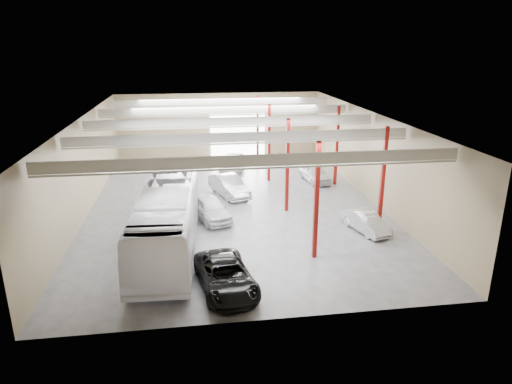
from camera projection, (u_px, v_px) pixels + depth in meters
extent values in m
cube|color=#4E4E53|center=(234.00, 204.00, 36.07)|extent=(22.00, 32.00, 0.01)
cube|color=#B0B1AC|center=(233.00, 115.00, 33.88)|extent=(22.00, 32.00, 0.12)
cube|color=#78684B|center=(219.00, 125.00, 50.02)|extent=(22.00, 0.12, 7.00)
cube|color=#78684B|center=(269.00, 250.00, 19.93)|extent=(22.00, 0.12, 7.00)
cube|color=#78684B|center=(84.00, 166.00, 33.48)|extent=(0.12, 32.00, 7.00)
cube|color=#78684B|center=(370.00, 156.00, 36.47)|extent=(0.12, 32.00, 7.00)
cube|color=white|center=(238.00, 134.00, 50.46)|extent=(6.00, 0.20, 5.00)
cube|color=maroon|center=(316.00, 201.00, 26.09)|extent=(0.25, 0.25, 7.00)
cube|color=maroon|center=(287.00, 166.00, 33.61)|extent=(0.25, 0.25, 7.00)
cube|color=maroon|center=(269.00, 143.00, 41.13)|extent=(0.25, 0.25, 7.00)
cube|color=maroon|center=(258.00, 129.00, 47.72)|extent=(0.25, 0.25, 7.00)
cube|color=maroon|center=(383.00, 178.00, 30.63)|extent=(0.25, 0.25, 7.00)
cube|color=maroon|center=(337.00, 146.00, 40.03)|extent=(0.25, 0.25, 7.00)
cube|color=beige|center=(256.00, 161.00, 22.74)|extent=(21.60, 0.15, 0.60)
cube|color=beige|center=(256.00, 168.00, 22.86)|extent=(21.60, 0.10, 0.10)
cube|color=beige|center=(242.00, 137.00, 28.38)|extent=(21.60, 0.15, 0.60)
cube|color=beige|center=(242.00, 143.00, 28.51)|extent=(21.60, 0.10, 0.10)
cube|color=beige|center=(233.00, 121.00, 34.02)|extent=(21.60, 0.15, 0.60)
cube|color=beige|center=(233.00, 127.00, 34.15)|extent=(21.60, 0.10, 0.10)
cube|color=beige|center=(226.00, 110.00, 39.67)|extent=(21.60, 0.15, 0.60)
cube|color=beige|center=(226.00, 115.00, 39.79)|extent=(21.60, 0.10, 0.10)
cube|color=beige|center=(221.00, 102.00, 45.31)|extent=(21.60, 0.15, 0.60)
cube|color=beige|center=(221.00, 106.00, 45.43)|extent=(21.60, 0.10, 0.10)
imported|color=white|center=(168.00, 219.00, 27.80)|extent=(4.03, 14.07, 3.87)
imported|color=black|center=(226.00, 276.00, 23.37)|extent=(3.38, 5.91, 1.55)
imported|color=white|center=(210.00, 209.00, 32.72)|extent=(3.34, 5.16, 1.63)
imported|color=#A7A6AB|center=(229.00, 186.00, 37.85)|extent=(3.35, 5.39, 1.68)
imported|color=slate|center=(232.00, 166.00, 44.40)|extent=(3.14, 5.33, 1.45)
imported|color=#B9BABE|center=(366.00, 222.00, 30.71)|extent=(2.44, 4.32, 1.35)
imported|color=silver|center=(315.00, 173.00, 41.75)|extent=(2.34, 4.66, 1.52)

